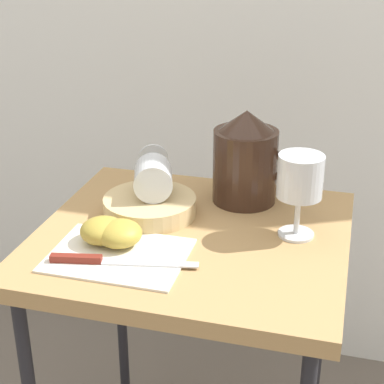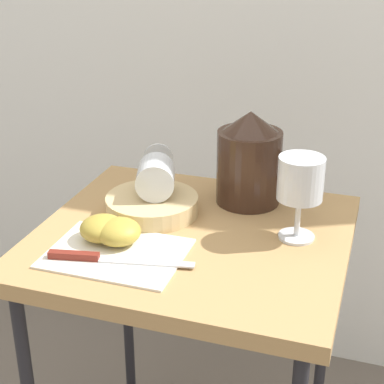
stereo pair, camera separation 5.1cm
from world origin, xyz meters
The scene contains 9 objects.
table centered at (0.00, 0.00, 0.60)m, with size 0.55×0.50×0.66m.
linen_napkin centered at (-0.10, -0.11, 0.67)m, with size 0.23×0.17×0.00m, color silver.
basket_tray centered at (-0.10, 0.05, 0.68)m, with size 0.18×0.18×0.04m, color tan.
pitcher centered at (0.06, 0.16, 0.74)m, with size 0.18×0.13×0.19m.
wine_glass_upright centered at (0.18, 0.04, 0.77)m, with size 0.08×0.08×0.15m.
wine_glass_tipped_near centered at (-0.09, 0.07, 0.74)m, with size 0.11×0.16×0.07m.
apple_half_left centered at (-0.14, -0.08, 0.69)m, with size 0.08×0.08×0.04m, color #B29938.
apple_half_right centered at (-0.11, -0.08, 0.69)m, with size 0.08×0.08×0.04m, color #B29938.
knife centered at (-0.11, -0.15, 0.67)m, with size 0.24×0.06×0.01m.
Camera 1 is at (0.26, -0.95, 1.19)m, focal length 58.03 mm.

